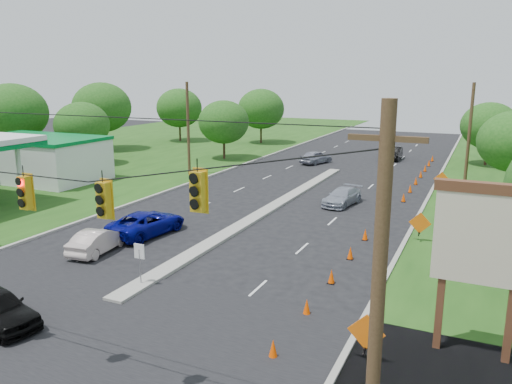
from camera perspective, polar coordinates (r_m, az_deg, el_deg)
The scene contains 39 objects.
ground at distance 20.13m, azimuth -23.84°, elevation -16.07°, with size 160.00×160.00×0.00m, color black.
cross_street at distance 20.13m, azimuth -23.84°, elevation -16.07°, with size 160.00×14.00×0.02m, color black.
curb_left at distance 48.58m, azimuth -5.20°, elevation 1.76°, with size 0.25×110.00×0.16m, color gray.
curb_right at distance 42.45m, azimuth 19.16°, elevation -0.55°, with size 0.25×110.00×0.16m, color gray.
median at distance 36.30m, azimuth 1.56°, elevation -2.04°, with size 1.00×34.00×0.18m, color gray.
median_sign at distance 23.47m, azimuth -13.16°, elevation -7.16°, with size 0.55×0.06×2.05m.
utility_pole_far_left at distance 49.16m, azimuth -7.76°, elevation 7.14°, with size 0.28×0.28×9.00m, color #422D1C.
utility_pole_far_right at distance 46.51m, azimuth 23.18°, elevation 5.89°, with size 0.28×0.28×9.00m, color #422D1C.
gas_station at distance 49.39m, azimuth -24.95°, elevation 3.82°, with size 18.40×19.70×5.20m.
pylon_sign at distance 18.26m, azimuth 25.33°, elevation -5.53°, with size 5.90×2.30×6.12m.
cone_0 at distance 17.88m, azimuth 1.97°, elevation -17.45°, with size 0.32×0.32×0.70m, color #FF4B00.
cone_1 at distance 20.78m, azimuth 5.82°, elevation -12.93°, with size 0.32×0.32×0.70m, color #FF4B00.
cone_2 at distance 23.83m, azimuth 8.62°, elevation -9.50°, with size 0.32×0.32×0.70m, color #FF4B00.
cone_3 at distance 27.00m, azimuth 10.73°, elevation -6.85°, with size 0.32×0.32×0.70m, color #FF4B00.
cone_4 at distance 30.24m, azimuth 12.38°, elevation -4.76°, with size 0.32×0.32×0.70m, color #FF4B00.
cone_5 at distance 33.53m, azimuth 13.70°, elevation -3.07°, with size 0.32×0.32×0.70m, color #FF4B00.
cone_6 at distance 36.86m, azimuth 14.77°, elevation -1.68°, with size 0.32×0.32×0.70m, color #FF4B00.
cone_7 at distance 40.13m, azimuth 16.51°, elevation -0.60°, with size 0.32×0.32×0.70m, color #FF4B00.
cone_8 at distance 43.52m, azimuth 17.21°, elevation 0.38°, with size 0.32×0.32×0.70m, color #FF4B00.
cone_9 at distance 46.93m, azimuth 17.80°, elevation 1.23°, with size 0.32×0.32×0.70m, color #FF4B00.
cone_10 at distance 50.34m, azimuth 18.32°, elevation 1.95°, with size 0.32×0.32×0.70m, color #FF4B00.
cone_11 at distance 53.77m, azimuth 18.77°, elevation 2.59°, with size 0.32×0.32×0.70m, color #FF4B00.
cone_12 at distance 57.21m, azimuth 19.16°, elevation 3.15°, with size 0.32×0.32×0.70m, color #FF4B00.
cone_13 at distance 60.65m, azimuth 19.51°, elevation 3.65°, with size 0.32×0.32×0.70m, color #FF4B00.
work_sign_0 at distance 17.61m, azimuth 12.46°, elevation -15.51°, with size 1.27×0.58×1.37m.
work_sign_1 at distance 30.54m, azimuth 18.23°, elevation -3.48°, with size 1.27×0.58×1.37m.
work_sign_2 at distance 44.13m, azimuth 20.44°, elevation 1.30°, with size 1.27×0.58×1.37m.
tree_2 at distance 57.54m, azimuth -19.27°, elevation 7.21°, with size 5.88×5.88×6.86m.
tree_3 at distance 68.83m, azimuth -17.20°, elevation 9.22°, with size 7.56×7.56×8.82m.
tree_4 at distance 75.93m, azimuth -8.77°, elevation 9.47°, with size 6.72×6.72×7.84m.
tree_5 at distance 58.51m, azimuth -3.71°, elevation 7.98°, with size 5.88×5.88×6.86m.
tree_6 at distance 72.77m, azimuth 0.58°, elevation 9.47°, with size 6.72×6.72×7.84m.
tree_12 at distance 59.45m, azimuth 25.08°, elevation 6.88°, with size 5.88×5.88×6.86m.
tree_14 at distance 61.96m, azimuth -26.05°, elevation 8.14°, with size 7.56×7.56×8.82m.
white_sedan at distance 28.82m, azimuth -17.59°, elevation -5.31°, with size 1.40×4.02×1.32m, color beige.
blue_pickup at distance 31.20m, azimuth -12.37°, elevation -3.47°, with size 2.43×5.27×1.46m, color #05097C.
silver_car_far at distance 38.08m, azimuth 9.81°, elevation -0.54°, with size 1.76×4.33×1.26m, color #8D93A3.
silver_car_oncoming at distance 56.08m, azimuth 6.88°, elevation 3.99°, with size 1.72×4.27×1.46m, color gray.
dark_car_receding at distance 60.61m, azimuth 15.45°, elevation 4.30°, with size 1.59×4.55×1.50m, color black.
Camera 1 is at (13.80, -11.23, 9.40)m, focal length 35.00 mm.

